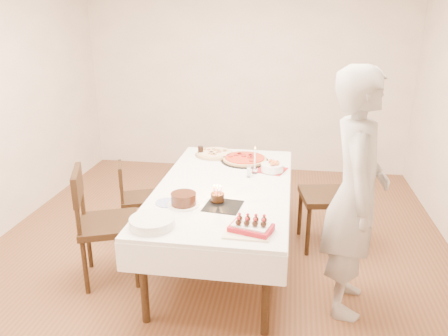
# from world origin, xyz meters

# --- Properties ---
(floor) EXTENTS (5.00, 5.00, 0.00)m
(floor) POSITION_xyz_m (0.00, 0.00, 0.00)
(floor) COLOR brown
(floor) RESTS_ON ground
(wall_back) EXTENTS (4.50, 0.04, 2.70)m
(wall_back) POSITION_xyz_m (0.00, 2.50, 1.35)
(wall_back) COLOR #F1DFCA
(wall_back) RESTS_ON floor
(wall_front) EXTENTS (4.50, 0.04, 2.70)m
(wall_front) POSITION_xyz_m (0.00, -2.50, 1.35)
(wall_front) COLOR #F1DFCA
(wall_front) RESTS_ON floor
(dining_table) EXTENTS (1.30, 2.22, 0.75)m
(dining_table) POSITION_xyz_m (0.09, -0.12, 0.38)
(dining_table) COLOR white
(dining_table) RESTS_ON floor
(chair_right_savory) EXTENTS (0.61, 0.61, 1.03)m
(chair_right_savory) POSITION_xyz_m (1.02, 0.33, 0.51)
(chair_right_savory) COLOR #332011
(chair_right_savory) RESTS_ON floor
(chair_left_savory) EXTENTS (0.51, 0.51, 0.77)m
(chair_left_savory) POSITION_xyz_m (-0.85, 0.28, 0.39)
(chair_left_savory) COLOR #332011
(chair_left_savory) RESTS_ON floor
(chair_left_dessert) EXTENTS (0.67, 0.67, 1.01)m
(chair_left_dessert) POSITION_xyz_m (-0.82, -0.53, 0.51)
(chair_left_dessert) COLOR #332011
(chair_left_dessert) RESTS_ON floor
(person) EXTENTS (0.50, 0.71, 1.86)m
(person) POSITION_xyz_m (1.13, -0.60, 0.93)
(person) COLOR #9D9994
(person) RESTS_ON floor
(pizza_white) EXTENTS (0.54, 0.54, 0.04)m
(pizza_white) POSITION_xyz_m (-0.13, 0.69, 0.77)
(pizza_white) COLOR beige
(pizza_white) RESTS_ON dining_table
(pizza_pepperoni) EXTENTS (0.50, 0.50, 0.04)m
(pizza_pepperoni) POSITION_xyz_m (0.20, 0.56, 0.77)
(pizza_pepperoni) COLOR red
(pizza_pepperoni) RESTS_ON dining_table
(red_placemat) EXTENTS (0.33, 0.33, 0.01)m
(red_placemat) POSITION_xyz_m (0.48, 0.33, 0.75)
(red_placemat) COLOR #B21E1E
(red_placemat) RESTS_ON dining_table
(pasta_bowl) EXTENTS (0.27, 0.27, 0.07)m
(pasta_bowl) POSITION_xyz_m (0.49, 0.29, 0.79)
(pasta_bowl) COLOR white
(pasta_bowl) RESTS_ON dining_table
(taper_candle) EXTENTS (0.07, 0.07, 0.27)m
(taper_candle) POSITION_xyz_m (0.33, 0.22, 0.88)
(taper_candle) COLOR white
(taper_candle) RESTS_ON dining_table
(shaker_pair) EXTENTS (0.09, 0.09, 0.10)m
(shaker_pair) POSITION_xyz_m (0.28, 0.11, 0.80)
(shaker_pair) COLOR white
(shaker_pair) RESTS_ON dining_table
(cola_glass) EXTENTS (0.06, 0.06, 0.10)m
(cola_glass) POSITION_xyz_m (-0.28, 0.66, 0.80)
(cola_glass) COLOR black
(cola_glass) RESTS_ON dining_table
(layer_cake) EXTENTS (0.31, 0.31, 0.10)m
(layer_cake) POSITION_xyz_m (-0.16, -0.59, 0.80)
(layer_cake) COLOR #33170C
(layer_cake) RESTS_ON dining_table
(cake_board) EXTENTS (0.31, 0.31, 0.01)m
(cake_board) POSITION_xyz_m (0.15, -0.56, 0.75)
(cake_board) COLOR black
(cake_board) RESTS_ON dining_table
(birthday_cake) EXTENTS (0.14, 0.14, 0.13)m
(birthday_cake) POSITION_xyz_m (0.09, -0.49, 0.83)
(birthday_cake) COLOR #3D2310
(birthday_cake) RESTS_ON dining_table
(strawberry_box) EXTENTS (0.32, 0.26, 0.07)m
(strawberry_box) POSITION_xyz_m (0.41, -0.95, 0.79)
(strawberry_box) COLOR maroon
(strawberry_box) RESTS_ON dining_table
(box_lid) EXTENTS (0.32, 0.21, 0.03)m
(box_lid) POSITION_xyz_m (0.38, -0.98, 0.75)
(box_lid) COLOR beige
(box_lid) RESTS_ON dining_table
(plate_stack) EXTENTS (0.41, 0.41, 0.07)m
(plate_stack) POSITION_xyz_m (-0.29, -0.97, 0.78)
(plate_stack) COLOR white
(plate_stack) RESTS_ON dining_table
(china_plate) EXTENTS (0.20, 0.20, 0.01)m
(china_plate) POSITION_xyz_m (-0.30, -0.57, 0.75)
(china_plate) COLOR white
(china_plate) RESTS_ON dining_table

